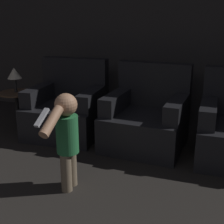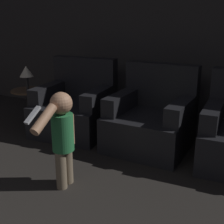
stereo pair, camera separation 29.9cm
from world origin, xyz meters
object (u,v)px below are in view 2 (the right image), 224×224
(armchair_middle, at_px, (152,120))
(lamp, at_px, (26,72))
(armchair_left, at_px, (76,108))
(person_toddler, at_px, (62,133))

(armchair_middle, relative_size, lamp, 2.86)
(armchair_left, xyz_separation_m, armchair_middle, (1.02, 0.00, 0.00))
(armchair_left, height_order, lamp, armchair_left)
(armchair_left, relative_size, person_toddler, 1.09)
(armchair_left, distance_m, armchair_middle, 1.02)
(armchair_left, xyz_separation_m, lamp, (-0.72, -0.06, 0.41))
(armchair_left, height_order, person_toddler, armchair_left)
(person_toddler, relative_size, lamp, 2.66)
(armchair_middle, distance_m, lamp, 1.79)
(armchair_left, distance_m, person_toddler, 1.35)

